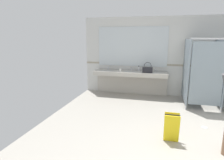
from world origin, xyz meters
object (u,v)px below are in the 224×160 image
Objects in this scene: paper_cup at (120,70)px; wet_floor_sign at (172,127)px; handbag at (148,69)px; soap_dispenser at (139,69)px.

wet_floor_sign is (1.57, -2.74, -0.59)m from paper_cup.
handbag is at bearing -0.64° from paper_cup.
wet_floor_sign is (0.67, -2.73, -0.65)m from handbag.
paper_cup is 3.22m from wet_floor_sign.
soap_dispenser is at bearing 107.97° from wet_floor_sign.
wet_floor_sign is (0.98, -3.03, -0.62)m from soap_dispenser.
handbag is 0.90m from paper_cup.
handbag reaches higher than paper_cup.
paper_cup is at bearing -154.00° from soap_dispenser.
handbag is 3.80× the size of paper_cup.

